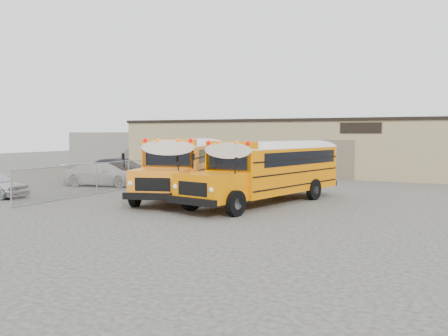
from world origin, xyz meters
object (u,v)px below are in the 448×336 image
at_px(car_dark, 120,170).
at_px(school_bus_left, 210,157).
at_px(school_bus_right, 330,161).
at_px(car_white, 103,174).
at_px(tarp_bundle, 173,185).

bearing_deg(car_dark, school_bus_left, -90.17).
xyz_separation_m(school_bus_left, school_bus_right, (8.55, -0.62, -0.05)).
xyz_separation_m(car_white, car_dark, (-1.31, 3.49, 0.05)).
bearing_deg(tarp_bundle, car_dark, 142.83).
height_order(school_bus_left, car_dark, school_bus_left).
bearing_deg(school_bus_left, school_bus_right, -4.15).
xyz_separation_m(school_bus_left, car_white, (-5.76, -4.44, -1.12)).
height_order(tarp_bundle, car_white, car_white).
bearing_deg(school_bus_left, car_dark, -172.37).
distance_m(school_bus_left, tarp_bundle, 7.81).
height_order(school_bus_right, car_white, school_bus_right).
bearing_deg(school_bus_left, car_white, -142.39).
bearing_deg(school_bus_left, tarp_bundle, -77.82).
distance_m(tarp_bundle, car_dark, 10.91).
relative_size(school_bus_left, school_bus_right, 1.03).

